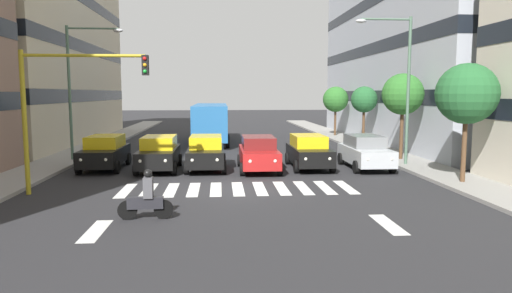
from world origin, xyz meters
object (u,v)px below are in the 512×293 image
(car_4, at_px, (159,153))
(street_tree_3, at_px, (336,99))
(street_lamp_right, at_px, (78,78))
(street_tree_1, at_px, (403,94))
(car_3, at_px, (206,152))
(traffic_light_gantry, at_px, (61,97))
(car_5, at_px, (105,152))
(street_lamp_left, at_px, (400,76))
(street_tree_2, at_px, (364,100))
(car_0, at_px, (365,151))
(street_tree_0, at_px, (467,94))
(bus_behind_traffic, at_px, (211,119))
(motorcycle_with_rider, at_px, (146,199))
(car_2, at_px, (259,153))
(car_1, at_px, (309,151))

(car_4, height_order, street_tree_3, street_tree_3)
(street_lamp_right, relative_size, street_tree_1, 1.54)
(car_3, height_order, street_tree_3, street_tree_3)
(traffic_light_gantry, bearing_deg, street_lamp_right, -77.71)
(car_3, distance_m, traffic_light_gantry, 8.10)
(car_5, height_order, street_lamp_left, street_lamp_left)
(traffic_light_gantry, height_order, street_tree_2, traffic_light_gantry)
(car_0, bearing_deg, street_tree_2, -107.00)
(street_lamp_left, height_order, street_tree_0, street_lamp_left)
(bus_behind_traffic, relative_size, street_lamp_left, 1.37)
(motorcycle_with_rider, bearing_deg, street_tree_3, -115.43)
(car_2, relative_size, street_tree_3, 1.02)
(car_3, relative_size, car_4, 1.00)
(car_5, bearing_deg, bus_behind_traffic, -112.74)
(car_4, distance_m, bus_behind_traffic, 13.26)
(car_5, height_order, street_tree_2, street_tree_2)
(traffic_light_gantry, height_order, street_lamp_right, street_lamp_right)
(car_5, bearing_deg, street_tree_1, -175.05)
(car_1, xyz_separation_m, car_2, (2.67, 0.53, 0.00))
(street_lamp_left, distance_m, street_tree_0, 5.16)
(car_2, height_order, traffic_light_gantry, traffic_light_gantry)
(car_3, height_order, street_lamp_left, street_lamp_left)
(motorcycle_with_rider, distance_m, traffic_light_gantry, 6.26)
(traffic_light_gantry, bearing_deg, car_3, -134.27)
(car_2, xyz_separation_m, car_4, (5.02, -0.47, 0.00))
(car_2, height_order, street_tree_0, street_tree_0)
(street_tree_3, bearing_deg, car_0, 80.82)
(street_tree_1, bearing_deg, traffic_light_gantry, 24.22)
(car_1, height_order, street_lamp_left, street_lamp_left)
(bus_behind_traffic, bearing_deg, car_4, 79.68)
(motorcycle_with_rider, bearing_deg, car_1, -126.35)
(car_5, bearing_deg, car_0, 176.33)
(car_4, height_order, street_lamp_left, street_lamp_left)
(car_1, bearing_deg, car_4, 0.49)
(car_1, distance_m, street_tree_2, 11.83)
(bus_behind_traffic, height_order, traffic_light_gantry, traffic_light_gantry)
(street_lamp_right, bearing_deg, street_tree_0, 155.63)
(car_2, height_order, street_tree_2, street_tree_2)
(car_0, height_order, traffic_light_gantry, traffic_light_gantry)
(car_0, xyz_separation_m, street_tree_1, (-2.82, -2.27, 2.94))
(car_1, xyz_separation_m, street_tree_1, (-5.72, -1.95, 2.94))
(street_tree_0, height_order, street_tree_3, street_tree_0)
(traffic_light_gantry, bearing_deg, motorcycle_with_rider, 133.17)
(car_4, height_order, motorcycle_with_rider, car_4)
(motorcycle_with_rider, relative_size, street_tree_0, 0.34)
(car_1, height_order, street_tree_3, street_tree_3)
(car_5, bearing_deg, street_lamp_right, -54.04)
(bus_behind_traffic, relative_size, motorcycle_with_rider, 6.17)
(street_lamp_left, xyz_separation_m, street_tree_3, (-0.95, -17.11, -1.45))
(street_tree_1, bearing_deg, car_0, 38.76)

